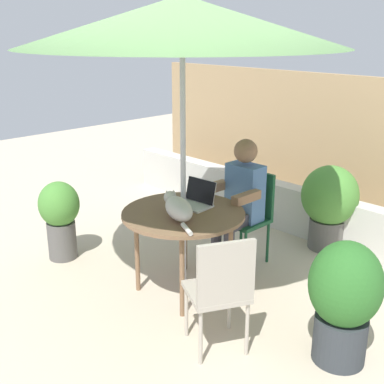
{
  "coord_description": "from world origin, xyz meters",
  "views": [
    {
      "loc": [
        2.8,
        -2.61,
        2.2
      ],
      "look_at": [
        0.0,
        0.1,
        0.89
      ],
      "focal_mm": 45.91,
      "sensor_mm": 36.0,
      "label": 1
    }
  ],
  "objects_px": {
    "laptop": "(197,198)",
    "potted_plant_near_fence": "(344,297)",
    "patio_umbrella": "(182,22)",
    "cat": "(178,208)",
    "patio_table": "(183,218)",
    "chair_occupied": "(250,210)",
    "potted_plant_by_chair": "(60,215)",
    "person_seated": "(240,197)",
    "potted_plant_corner": "(329,202)",
    "chair_empty": "(221,286)"
  },
  "relations": [
    {
      "from": "cat",
      "to": "potted_plant_corner",
      "type": "xyz_separation_m",
      "value": [
        0.33,
        1.8,
        -0.31
      ]
    },
    {
      "from": "chair_empty",
      "to": "cat",
      "type": "xyz_separation_m",
      "value": [
        -0.74,
        0.29,
        0.3
      ]
    },
    {
      "from": "patio_table",
      "to": "patio_umbrella",
      "type": "bearing_deg",
      "value": 0.0
    },
    {
      "from": "patio_table",
      "to": "laptop",
      "type": "distance_m",
      "value": 0.24
    },
    {
      "from": "chair_empty",
      "to": "potted_plant_by_chair",
      "type": "bearing_deg",
      "value": -179.68
    },
    {
      "from": "potted_plant_corner",
      "to": "person_seated",
      "type": "bearing_deg",
      "value": -112.34
    },
    {
      "from": "potted_plant_by_chair",
      "to": "potted_plant_near_fence",
      "type": "bearing_deg",
      "value": 11.22
    },
    {
      "from": "chair_empty",
      "to": "potted_plant_near_fence",
      "type": "distance_m",
      "value": 0.83
    },
    {
      "from": "potted_plant_by_chair",
      "to": "potted_plant_corner",
      "type": "distance_m",
      "value": 2.71
    },
    {
      "from": "patio_table",
      "to": "chair_occupied",
      "type": "bearing_deg",
      "value": 90.0
    },
    {
      "from": "laptop",
      "to": "patio_umbrella",
      "type": "bearing_deg",
      "value": -77.65
    },
    {
      "from": "person_seated",
      "to": "patio_table",
      "type": "bearing_deg",
      "value": -90.0
    },
    {
      "from": "laptop",
      "to": "potted_plant_near_fence",
      "type": "bearing_deg",
      "value": -2.99
    },
    {
      "from": "patio_table",
      "to": "patio_umbrella",
      "type": "height_order",
      "value": "patio_umbrella"
    },
    {
      "from": "potted_plant_corner",
      "to": "potted_plant_near_fence",
      "type": "bearing_deg",
      "value": -55.98
    },
    {
      "from": "person_seated",
      "to": "patio_umbrella",
      "type": "bearing_deg",
      "value": -90.0
    },
    {
      "from": "laptop",
      "to": "chair_empty",
      "type": "bearing_deg",
      "value": -35.69
    },
    {
      "from": "patio_umbrella",
      "to": "person_seated",
      "type": "distance_m",
      "value": 1.7
    },
    {
      "from": "potted_plant_by_chair",
      "to": "chair_occupied",
      "type": "bearing_deg",
      "value": 44.65
    },
    {
      "from": "patio_umbrella",
      "to": "patio_table",
      "type": "bearing_deg",
      "value": 0.0
    },
    {
      "from": "patio_table",
      "to": "cat",
      "type": "distance_m",
      "value": 0.2
    },
    {
      "from": "chair_empty",
      "to": "cat",
      "type": "distance_m",
      "value": 0.85
    },
    {
      "from": "laptop",
      "to": "potted_plant_by_chair",
      "type": "distance_m",
      "value": 1.46
    },
    {
      "from": "cat",
      "to": "potted_plant_near_fence",
      "type": "bearing_deg",
      "value": 10.19
    },
    {
      "from": "chair_empty",
      "to": "potted_plant_corner",
      "type": "xyz_separation_m",
      "value": [
        -0.42,
        2.09,
        -0.02
      ]
    },
    {
      "from": "laptop",
      "to": "potted_plant_by_chair",
      "type": "relative_size",
      "value": 0.4
    },
    {
      "from": "potted_plant_near_fence",
      "to": "potted_plant_corner",
      "type": "distance_m",
      "value": 1.87
    },
    {
      "from": "patio_table",
      "to": "patio_umbrella",
      "type": "xyz_separation_m",
      "value": [
        0.0,
        0.0,
        1.56
      ]
    },
    {
      "from": "chair_occupied",
      "to": "person_seated",
      "type": "xyz_separation_m",
      "value": [
        0.0,
        -0.16,
        0.17
      ]
    },
    {
      "from": "patio_umbrella",
      "to": "cat",
      "type": "relative_size",
      "value": 4.16
    },
    {
      "from": "potted_plant_near_fence",
      "to": "potted_plant_by_chair",
      "type": "bearing_deg",
      "value": -168.78
    },
    {
      "from": "laptop",
      "to": "potted_plant_corner",
      "type": "bearing_deg",
      "value": 73.55
    },
    {
      "from": "patio_table",
      "to": "potted_plant_by_chair",
      "type": "height_order",
      "value": "potted_plant_by_chair"
    },
    {
      "from": "cat",
      "to": "potted_plant_near_fence",
      "type": "xyz_separation_m",
      "value": [
        1.37,
        0.25,
        -0.33
      ]
    },
    {
      "from": "chair_occupied",
      "to": "potted_plant_by_chair",
      "type": "xyz_separation_m",
      "value": [
        -1.32,
        -1.3,
        -0.07
      ]
    },
    {
      "from": "chair_empty",
      "to": "potted_plant_corner",
      "type": "relative_size",
      "value": 1.01
    },
    {
      "from": "chair_empty",
      "to": "chair_occupied",
      "type": "bearing_deg",
      "value": 122.06
    },
    {
      "from": "chair_occupied",
      "to": "potted_plant_corner",
      "type": "xyz_separation_m",
      "value": [
        0.39,
        0.79,
        -0.02
      ]
    },
    {
      "from": "patio_umbrella",
      "to": "chair_occupied",
      "type": "relative_size",
      "value": 2.77
    },
    {
      "from": "patio_umbrella",
      "to": "laptop",
      "type": "relative_size",
      "value": 7.71
    },
    {
      "from": "person_seated",
      "to": "laptop",
      "type": "relative_size",
      "value": 3.85
    },
    {
      "from": "patio_table",
      "to": "potted_plant_by_chair",
      "type": "bearing_deg",
      "value": -162.19
    },
    {
      "from": "cat",
      "to": "potted_plant_corner",
      "type": "relative_size",
      "value": 0.67
    },
    {
      "from": "person_seated",
      "to": "potted_plant_corner",
      "type": "xyz_separation_m",
      "value": [
        0.39,
        0.95,
        -0.19
      ]
    },
    {
      "from": "patio_umbrella",
      "to": "potted_plant_by_chair",
      "type": "bearing_deg",
      "value": -162.19
    },
    {
      "from": "chair_occupied",
      "to": "person_seated",
      "type": "distance_m",
      "value": 0.23
    },
    {
      "from": "chair_occupied",
      "to": "potted_plant_by_chair",
      "type": "bearing_deg",
      "value": -135.35
    },
    {
      "from": "potted_plant_corner",
      "to": "chair_empty",
      "type": "bearing_deg",
      "value": -78.66
    },
    {
      "from": "patio_umbrella",
      "to": "person_seated",
      "type": "relative_size",
      "value": 2.0
    },
    {
      "from": "patio_table",
      "to": "chair_occupied",
      "type": "relative_size",
      "value": 1.15
    }
  ]
}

